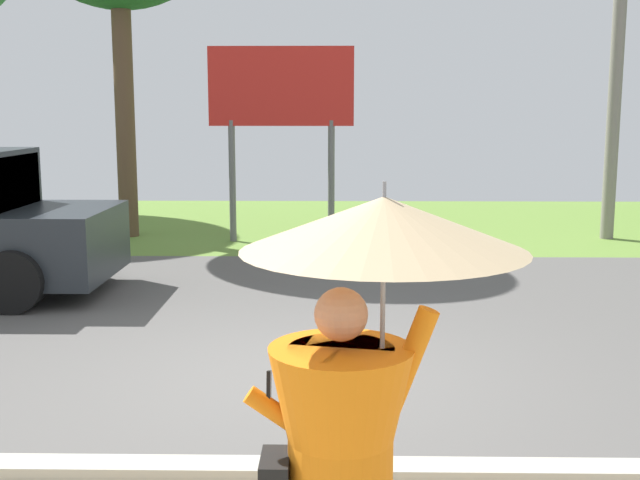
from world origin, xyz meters
The scene contains 4 objects.
ground_plane centered at (0.00, 2.95, -0.05)m, with size 40.00×22.00×0.20m.
monk_pedestrian centered at (0.39, -3.83, 1.17)m, with size 1.16×1.16×2.13m.
utility_pole centered at (5.43, 7.96, 4.03)m, with size 1.80×0.24×7.71m.
roadside_billboard centered at (-0.64, 7.54, 2.55)m, with size 2.60×0.12×3.50m.
Camera 1 is at (0.31, -6.97, 2.41)m, focal length 45.01 mm.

